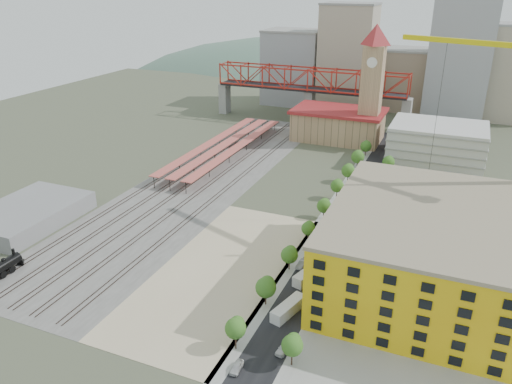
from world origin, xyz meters
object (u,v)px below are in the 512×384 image
at_px(site_trailer_b, 308,275).
at_px(site_trailer_c, 320,255).
at_px(site_trailer_d, 328,241).
at_px(clock_tower, 373,75).
at_px(construction_building, 435,251).
at_px(site_trailer_a, 288,308).
at_px(car_0, 237,367).

distance_m(site_trailer_b, site_trailer_c, 9.72).
bearing_deg(site_trailer_d, site_trailer_c, -89.01).
bearing_deg(site_trailer_b, clock_tower, 110.95).
relative_size(construction_building, site_trailer_a, 5.31).
height_order(clock_tower, site_trailer_d, clock_tower).
height_order(construction_building, site_trailer_d, construction_building).
height_order(construction_building, site_trailer_b, construction_building).
height_order(construction_building, site_trailer_c, construction_building).
xyz_separation_m(clock_tower, site_trailer_d, (8.00, -90.52, -27.28)).
xyz_separation_m(construction_building, site_trailer_a, (-26.00, -21.17, -8.11)).
bearing_deg(construction_building, clock_tower, 108.78).
height_order(site_trailer_a, car_0, site_trailer_a).
bearing_deg(construction_building, car_0, -125.94).
xyz_separation_m(site_trailer_a, site_trailer_d, (0.00, 30.64, 0.12)).
relative_size(site_trailer_c, site_trailer_d, 0.91).
distance_m(site_trailer_b, site_trailer_d, 16.90).
distance_m(clock_tower, site_trailer_b, 111.15).
bearing_deg(site_trailer_a, site_trailer_b, 105.59).
height_order(site_trailer_d, car_0, site_trailer_d).
bearing_deg(site_trailer_d, construction_building, -19.03).
xyz_separation_m(site_trailer_b, site_trailer_d, (0.00, 16.90, 0.13)).
bearing_deg(site_trailer_a, construction_building, 54.75).
distance_m(construction_building, site_trailer_b, 28.23).
bearing_deg(car_0, site_trailer_c, 83.01).
bearing_deg(site_trailer_d, site_trailer_b, -89.01).
height_order(site_trailer_b, site_trailer_d, site_trailer_d).
xyz_separation_m(clock_tower, site_trailer_b, (8.00, -107.42, -27.41)).
relative_size(site_trailer_a, car_0, 2.46).
xyz_separation_m(site_trailer_b, car_0, (-3.00, -32.57, -0.63)).
xyz_separation_m(construction_building, site_trailer_b, (-26.00, -7.43, -8.12)).
distance_m(construction_building, car_0, 50.18).
distance_m(site_trailer_b, car_0, 32.72).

